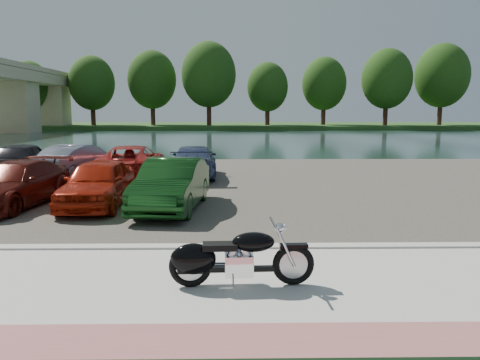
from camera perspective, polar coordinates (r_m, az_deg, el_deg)
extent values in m
plane|color=#595447|center=(7.89, -5.41, -13.03)|extent=(200.00, 200.00, 0.00)
cube|color=beige|center=(6.95, -6.08, -15.66)|extent=(60.00, 6.00, 0.10)
cube|color=beige|center=(9.75, -4.49, -8.33)|extent=(60.00, 0.30, 0.14)
cube|color=#3D3731|center=(18.55, -2.76, -0.41)|extent=(60.00, 18.00, 0.04)
cube|color=#1B312C|center=(47.41, -1.62, 5.01)|extent=(120.00, 40.00, 0.00)
cube|color=#23491A|center=(79.36, -1.33, 6.63)|extent=(120.00, 24.00, 0.60)
cube|color=tan|center=(67.67, -26.18, 8.24)|extent=(6.00, 4.00, 7.20)
cube|color=tan|center=(78.71, -22.45, 8.39)|extent=(6.00, 4.00, 7.20)
cylinder|color=#3B1F15|center=(78.16, -24.17, 7.74)|extent=(0.70, 0.70, 4.50)
ellipsoid|color=#17380F|center=(78.24, -24.33, 10.37)|extent=(6.30, 6.30, 7.56)
cylinder|color=#3B1F15|center=(76.44, -17.49, 8.25)|extent=(0.70, 0.70, 4.95)
ellipsoid|color=#17380F|center=(76.55, -17.63, 11.22)|extent=(6.93, 6.93, 8.32)
cylinder|color=#3B1F15|center=(75.77, -10.58, 8.67)|extent=(0.70, 0.70, 5.40)
ellipsoid|color=#17380F|center=(75.92, -10.67, 11.93)|extent=(7.56, 7.56, 9.07)
cylinder|color=#3B1F15|center=(72.01, -3.80, 8.99)|extent=(0.70, 0.70, 5.85)
ellipsoid|color=#17380F|center=(72.20, -3.84, 12.71)|extent=(8.19, 8.19, 9.83)
cylinder|color=#3B1F15|center=(73.51, 3.36, 8.46)|extent=(0.70, 0.70, 4.50)
ellipsoid|color=#17380F|center=(73.60, 3.38, 11.26)|extent=(6.30, 6.30, 7.56)
cylinder|color=#3B1F15|center=(76.09, 10.13, 8.51)|extent=(0.70, 0.70, 4.95)
ellipsoid|color=#17380F|center=(76.20, 10.21, 11.49)|extent=(6.93, 6.93, 8.32)
cylinder|color=#3B1F15|center=(75.63, 17.33, 8.43)|extent=(0.70, 0.70, 5.40)
ellipsoid|color=#17380F|center=(75.77, 17.47, 11.70)|extent=(7.56, 7.56, 9.07)
cylinder|color=#3B1F15|center=(80.15, 23.21, 8.28)|extent=(0.70, 0.70, 5.85)
ellipsoid|color=#17380F|center=(80.33, 23.41, 11.61)|extent=(8.19, 8.19, 9.83)
torus|color=black|center=(7.67, 6.52, -10.19)|extent=(0.68, 0.15, 0.68)
torus|color=black|center=(7.58, -6.09, -10.42)|extent=(0.68, 0.15, 0.68)
cylinder|color=#B2B2B7|center=(7.67, 6.52, -10.19)|extent=(0.46, 0.08, 0.46)
cylinder|color=#B2B2B7|center=(7.58, -6.09, -10.42)|extent=(0.46, 0.08, 0.46)
cylinder|color=silver|center=(7.46, 5.62, -8.25)|extent=(0.33, 0.06, 0.63)
cylinder|color=silver|center=(7.65, 5.39, -7.82)|extent=(0.33, 0.06, 0.63)
cylinder|color=silver|center=(7.43, 4.09, -5.23)|extent=(0.07, 0.75, 0.04)
sphere|color=silver|center=(7.46, 4.85, -5.81)|extent=(0.17, 0.17, 0.16)
sphere|color=silver|center=(7.47, 5.38, -5.79)|extent=(0.11, 0.11, 0.11)
cube|color=black|center=(7.58, 6.56, -7.96)|extent=(0.46, 0.16, 0.06)
cube|color=black|center=(7.60, 0.25, -10.79)|extent=(1.20, 0.15, 0.08)
cube|color=silver|center=(7.57, -0.13, -10.30)|extent=(0.46, 0.34, 0.34)
cylinder|color=silver|center=(7.52, 0.64, -8.84)|extent=(0.25, 0.19, 0.27)
cylinder|color=silver|center=(7.51, -0.90, -8.86)|extent=(0.25, 0.19, 0.27)
ellipsoid|color=black|center=(7.48, 1.65, -7.58)|extent=(0.69, 0.39, 0.32)
cube|color=black|center=(7.47, -2.45, -8.08)|extent=(0.56, 0.30, 0.10)
ellipsoid|color=black|center=(7.54, -5.72, -9.55)|extent=(0.74, 0.36, 0.50)
cube|color=black|center=(7.56, -6.10, -10.06)|extent=(0.41, 0.20, 0.30)
cylinder|color=silver|center=(7.76, -2.45, -10.86)|extent=(1.10, 0.13, 0.09)
cylinder|color=silver|center=(7.73, -2.45, -10.30)|extent=(1.10, 0.13, 0.09)
cylinder|color=#B2B2B7|center=(7.47, -0.84, -12.35)|extent=(0.03, 0.14, 0.22)
imported|color=#4C110A|center=(15.50, -25.79, -0.44)|extent=(2.40, 4.79, 1.34)
imported|color=#A61E0B|center=(14.53, -16.92, -0.34)|extent=(1.71, 4.17, 1.42)
imported|color=#0F3811|center=(13.64, -8.29, -0.53)|extent=(1.94, 4.56, 1.46)
imported|color=black|center=(21.92, -24.97, 2.26)|extent=(2.15, 4.64, 1.54)
imported|color=slate|center=(21.17, -18.96, 2.23)|extent=(2.89, 4.54, 1.41)
imported|color=#AC221C|center=(19.89, -13.07, 2.11)|extent=(2.64, 5.25, 1.43)
imported|color=navy|center=(20.16, -5.64, 2.27)|extent=(2.12, 4.75, 1.36)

